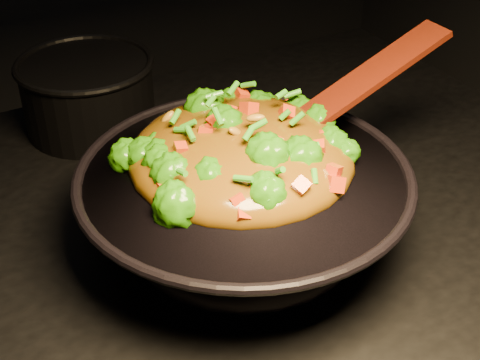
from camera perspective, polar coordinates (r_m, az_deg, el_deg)
wok at (r=0.86m, az=0.33°, el=-2.65°), size 0.51×0.51×0.11m
stir_fry at (r=0.83m, az=0.13°, el=4.63°), size 0.35×0.35×0.10m
spatula at (r=0.90m, az=8.96°, el=7.28°), size 0.31×0.05×0.13m
back_pot at (r=1.16m, az=-12.81°, el=7.14°), size 0.24×0.24×0.12m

